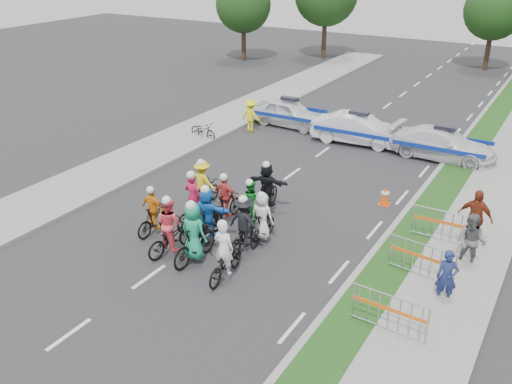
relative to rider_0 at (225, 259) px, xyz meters
The scene contains 32 objects.
ground 2.27m from the rider_0, 150.35° to the right, with size 90.00×90.00×0.00m, color #28282B.
curb_right 5.09m from the rider_0, 50.76° to the left, with size 0.20×60.00×0.12m, color gray.
grass_strip 5.56m from the rider_0, 45.14° to the left, with size 1.20×60.00×0.11m, color #1F3E14.
sidewalk_right 6.94m from the rider_0, 34.51° to the left, with size 2.40×60.00×0.13m, color gray.
sidewalk_left 9.29m from the rider_0, 154.99° to the left, with size 3.00×60.00×0.13m, color gray.
rider_0 is the anchor object (origin of this frame).
rider_1 1.31m from the rider_0, 167.27° to the left, with size 0.88×1.96×2.04m.
rider_2 2.24m from the rider_0, behind, with size 0.94×1.98×1.94m.
rider_3 3.60m from the rider_0, 162.70° to the left, with size 0.88×1.65×1.71m.
rider_4 1.69m from the rider_0, 102.02° to the left, with size 1.04×1.85×1.88m.
rider_5 2.38m from the rider_0, 136.53° to the left, with size 1.56×1.86×1.91m.
rider_6 3.53m from the rider_0, 140.19° to the left, with size 0.68×1.93×1.97m.
rider_7 2.37m from the rider_0, 93.34° to the left, with size 0.77×1.71×1.77m.
rider_8 3.30m from the rider_0, 108.12° to the left, with size 0.74×1.71×1.72m.
rider_9 3.59m from the rider_0, 122.80° to the left, with size 0.91×1.71×1.77m.
rider_10 4.87m from the rider_0, 132.41° to the left, with size 1.02×1.80×1.83m.
rider_11 4.67m from the rider_0, 104.66° to the left, with size 1.51×1.80×1.85m.
police_car_0 14.54m from the rider_0, 110.19° to the left, with size 1.59×3.95×1.35m, color white.
police_car_1 12.91m from the rider_0, 94.54° to the left, with size 1.47×4.21×1.39m, color white.
police_car_2 13.14m from the rider_0, 77.14° to the left, with size 1.86×4.57×1.33m, color white.
spectator_0 6.00m from the rider_0, 19.21° to the left, with size 0.55×0.36×1.52m, color navy.
spectator_1 7.12m from the rider_0, 34.75° to the left, with size 0.84×0.65×1.72m, color #5A5A5F.
spectator_2 7.93m from the rider_0, 44.66° to the left, with size 1.10×0.46×1.87m, color maroon.
marshal_hiviz 13.50m from the rider_0, 117.76° to the left, with size 1.02×0.59×1.58m, color #F7FD0D.
barrier_0 4.80m from the rider_0, ahead, with size 2.00×0.50×1.12m, color #A5A8AD, non-canonical shape.
barrier_1 5.54m from the rider_0, 29.91° to the left, with size 2.00×0.50×1.12m, color #A5A8AD, non-canonical shape.
barrier_2 7.06m from the rider_0, 47.20° to the left, with size 2.00×0.50×1.12m, color #A5A8AD, non-canonical shape.
cone_0 7.39m from the rider_0, 71.72° to the left, with size 0.40×0.40×0.70m.
cone_1 12.83m from the rider_0, 71.79° to the left, with size 0.40×0.40×0.70m.
parked_bike 12.41m from the rider_0, 128.13° to the left, with size 0.54×1.56×0.82m, color black.
tree_0 31.47m from the rider_0, 120.57° to the left, with size 4.20×4.20×6.30m.
tree_4 33.13m from the rider_0, 88.09° to the left, with size 4.20×4.20×6.30m.
Camera 1 is at (9.67, -10.42, 8.90)m, focal length 40.00 mm.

